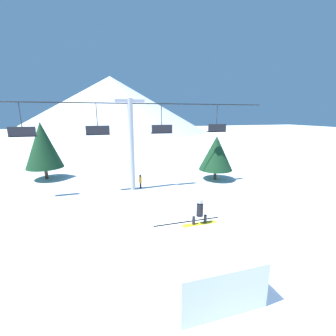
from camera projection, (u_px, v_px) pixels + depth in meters
The scene contains 8 objects.
ground_plane at pixel (239, 289), 8.50m from camera, with size 220.00×220.00×0.00m, color white.
mountain_ridge at pixel (111, 104), 84.94m from camera, with size 71.26×71.26×20.06m.
snow_ramp at pixel (203, 262), 8.75m from camera, with size 3.11×3.56×1.72m.
snowboarder at pixel (200, 212), 9.80m from camera, with size 1.58×0.29×1.19m.
chairlift at pixel (131, 136), 18.66m from camera, with size 24.70×0.44×7.70m.
pine_tree_near at pixel (216, 153), 22.18m from camera, with size 3.32×3.32×4.40m.
pine_tree_far at pixel (43, 145), 22.17m from camera, with size 3.52×3.52×5.75m.
distant_skier at pixel (140, 181), 20.05m from camera, with size 0.24×0.24×1.23m.
Camera 1 is at (-4.66, -6.11, 6.46)m, focal length 24.00 mm.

